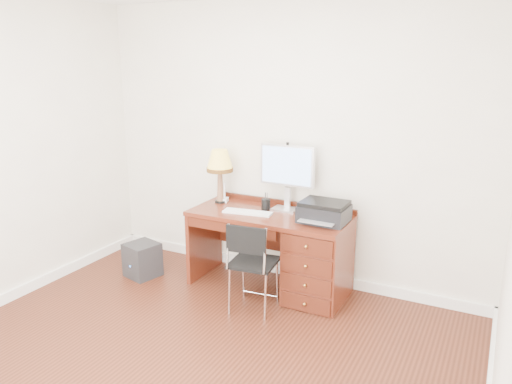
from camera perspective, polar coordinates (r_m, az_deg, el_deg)
The scene contains 12 objects.
ground at distance 3.89m, azimuth -7.94°, elevation -18.70°, with size 4.00×4.00×0.00m, color #36160C.
room_shell at distance 4.31m, azimuth -3.04°, elevation -14.13°, with size 4.00×4.00×4.00m.
desk at distance 4.66m, azimuth 5.17°, elevation -6.92°, with size 1.50×0.67×0.75m.
monitor at distance 4.70m, azimuth 3.56°, elevation 2.62°, with size 0.54×0.18×0.62m.
keyboard at distance 4.66m, azimuth -0.97°, elevation -2.33°, with size 0.46×0.13×0.02m, color white.
mouse_pad at distance 4.48m, azimuth 6.30°, elevation -3.13°, with size 0.20×0.20×0.04m.
printer at distance 4.44m, azimuth 7.79°, elevation -2.24°, with size 0.42×0.33×0.19m.
leg_lamp at distance 4.93m, azimuth -4.17°, elevation 3.21°, with size 0.26×0.26×0.54m.
phone at distance 5.03m, azimuth -3.76°, elevation -0.49°, with size 0.11×0.11×0.19m.
pen_cup at distance 4.75m, azimuth 1.13°, elevation -1.43°, with size 0.08×0.08×0.11m, color black.
chair at distance 4.30m, azimuth -0.65°, elevation -7.56°, with size 0.43×0.43×0.82m.
equipment_box at distance 5.24m, azimuth -12.86°, elevation -7.55°, with size 0.30×0.30×0.35m, color black.
Camera 1 is at (1.91, -2.62, 2.15)m, focal length 35.00 mm.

